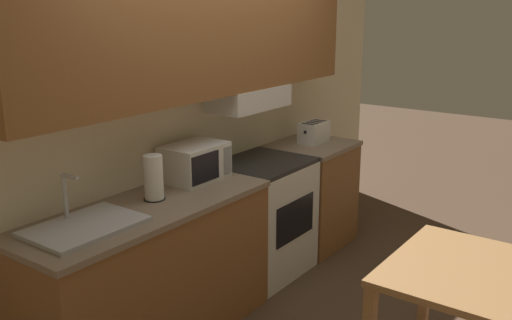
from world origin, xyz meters
The scene contains 10 objects.
ground_plane centered at (0.00, 0.00, 0.00)m, with size 16.00×16.00×0.00m, color #4C3828.
wall_back centered at (0.01, -0.07, 1.55)m, with size 5.45×0.38×2.55m.
lower_counter_main centered at (-0.70, -0.30, 0.45)m, with size 1.66×0.63×0.90m.
lower_counter_right_stub centered at (1.19, -0.30, 0.45)m, with size 0.69×0.63×0.90m.
stove_range centered at (0.49, -0.30, 0.45)m, with size 0.71×0.60×0.90m.
microwave centered at (-0.14, -0.19, 1.02)m, with size 0.42×0.31×0.24m.
toaster centered at (1.24, -0.30, 0.99)m, with size 0.29×0.17×0.18m.
sink_basin centered at (-1.14, -0.30, 0.91)m, with size 0.58×0.40×0.28m.
paper_towel_roll centered at (-0.59, -0.26, 1.03)m, with size 0.13×0.13×0.28m.
dining_table centered at (-0.14, -2.04, 0.65)m, with size 0.87×0.81×0.77m.
Camera 1 is at (-2.86, -2.68, 2.05)m, focal length 40.00 mm.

